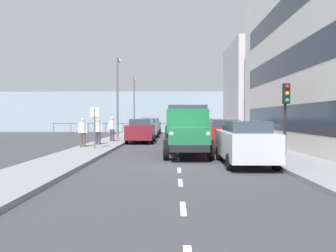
{
  "coord_description": "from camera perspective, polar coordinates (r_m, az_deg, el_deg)",
  "views": [
    {
      "loc": [
        0.2,
        13.49,
        1.88
      ],
      "look_at": [
        0.63,
        -12.5,
        1.18
      ],
      "focal_mm": 36.56,
      "sensor_mm": 36.0,
      "label": 1
    }
  ],
  "objects": [
    {
      "name": "ground_plane",
      "position": [
        21.06,
        1.48,
        -3.58
      ],
      "size": [
        80.0,
        80.0,
        0.0
      ],
      "primitive_type": "plane",
      "color": "#38383D"
    },
    {
      "name": "sidewalk_left",
      "position": [
        21.62,
        14.07,
        -3.3
      ],
      "size": [
        2.36,
        37.16,
        0.15
      ],
      "primitive_type": "cube",
      "color": "gray",
      "rests_on": "ground_plane"
    },
    {
      "name": "sidewalk_right",
      "position": [
        21.53,
        -11.15,
        -3.3
      ],
      "size": [
        2.36,
        37.16,
        0.15
      ],
      "primitive_type": "cube",
      "color": "gray",
      "rests_on": "ground_plane"
    },
    {
      "name": "road_centreline_markings",
      "position": [
        20.63,
        1.49,
        -3.68
      ],
      "size": [
        0.12,
        33.15,
        0.01
      ],
      "color": "silver",
      "rests_on": "ground_plane"
    },
    {
      "name": "building_far_block",
      "position": [
        38.59,
        15.14,
        5.87
      ],
      "size": [
        6.65,
        10.2,
        9.66
      ],
      "color": "#B7B2B7",
      "rests_on": "ground_plane"
    },
    {
      "name": "sea_horizon",
      "position": [
        42.56,
        1.21,
        2.38
      ],
      "size": [
        80.0,
        0.8,
        5.0
      ],
      "primitive_type": "cube",
      "color": "#8C9EAD",
      "rests_on": "ground_plane"
    },
    {
      "name": "seawall_railing",
      "position": [
        38.97,
        1.24,
        0.13
      ],
      "size": [
        28.08,
        0.08,
        1.2
      ],
      "color": "#4C5156",
      "rests_on": "ground_plane"
    },
    {
      "name": "truck_vintage_green",
      "position": [
        16.1,
        3.24,
        -0.96
      ],
      "size": [
        2.17,
        5.64,
        2.43
      ],
      "color": "black",
      "rests_on": "ground_plane"
    },
    {
      "name": "car_silver_kerbside_near",
      "position": [
        13.67,
        12.64,
        -2.63
      ],
      "size": [
        1.82,
        4.55,
        1.72
      ],
      "color": "#B7BABF",
      "rests_on": "ground_plane"
    },
    {
      "name": "car_red_kerbside_1",
      "position": [
        19.52,
        9.1,
        -1.37
      ],
      "size": [
        1.89,
        4.54,
        1.72
      ],
      "color": "#B21E1E",
      "rests_on": "ground_plane"
    },
    {
      "name": "car_navy_kerbside_2",
      "position": [
        25.22,
        7.25,
        -0.71
      ],
      "size": [
        1.92,
        4.33,
        1.72
      ],
      "color": "navy",
      "rests_on": "ground_plane"
    },
    {
      "name": "car_white_kerbside_3",
      "position": [
        30.68,
        6.13,
        -0.31
      ],
      "size": [
        1.79,
        4.41,
        1.72
      ],
      "color": "white",
      "rests_on": "ground_plane"
    },
    {
      "name": "car_maroon_oppositeside_0",
      "position": [
        25.1,
        -4.48,
        -0.71
      ],
      "size": [
        1.93,
        4.68,
        1.72
      ],
      "color": "maroon",
      "rests_on": "ground_plane"
    },
    {
      "name": "car_grey_oppositeside_1",
      "position": [
        31.36,
        -3.39,
        -0.26
      ],
      "size": [
        1.93,
        4.04,
        1.72
      ],
      "color": "slate",
      "rests_on": "ground_plane"
    },
    {
      "name": "car_teal_oppositeside_2",
      "position": [
        37.7,
        -2.66,
        0.05
      ],
      "size": [
        1.84,
        4.29,
        1.72
      ],
      "color": "#1E6670",
      "rests_on": "ground_plane"
    },
    {
      "name": "pedestrian_strolling",
      "position": [
        20.16,
        -14.04,
        -0.64
      ],
      "size": [
        0.53,
        0.34,
        1.67
      ],
      "color": "#4C473D",
      "rests_on": "sidewalk_right"
    },
    {
      "name": "pedestrian_couple_a",
      "position": [
        21.76,
        -11.58,
        -0.56
      ],
      "size": [
        0.53,
        0.34,
        1.61
      ],
      "color": "#383342",
      "rests_on": "sidewalk_right"
    },
    {
      "name": "pedestrian_in_dark_coat",
      "position": [
        24.58,
        -9.29,
        -0.15
      ],
      "size": [
        0.53,
        0.34,
        1.72
      ],
      "color": "#383342",
      "rests_on": "sidewalk_right"
    },
    {
      "name": "traffic_light_near",
      "position": [
        16.04,
        19.06,
        3.57
      ],
      "size": [
        0.28,
        0.41,
        3.2
      ],
      "color": "black",
      "rests_on": "sidewalk_left"
    },
    {
      "name": "lamp_post_promenade",
      "position": [
        27.75,
        -8.37,
        5.91
      ],
      "size": [
        0.32,
        1.14,
        6.46
      ],
      "color": "#59595B",
      "rests_on": "sidewalk_right"
    },
    {
      "name": "lamp_post_far",
      "position": [
        38.09,
        -5.65,
        4.39
      ],
      "size": [
        0.32,
        1.14,
        6.03
      ],
      "color": "#59595B",
      "rests_on": "sidewalk_right"
    },
    {
      "name": "street_sign",
      "position": [
        18.94,
        -12.15,
        0.91
      ],
      "size": [
        0.5,
        0.07,
        2.25
      ],
      "color": "#4C4C4C",
      "rests_on": "sidewalk_right"
    }
  ]
}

